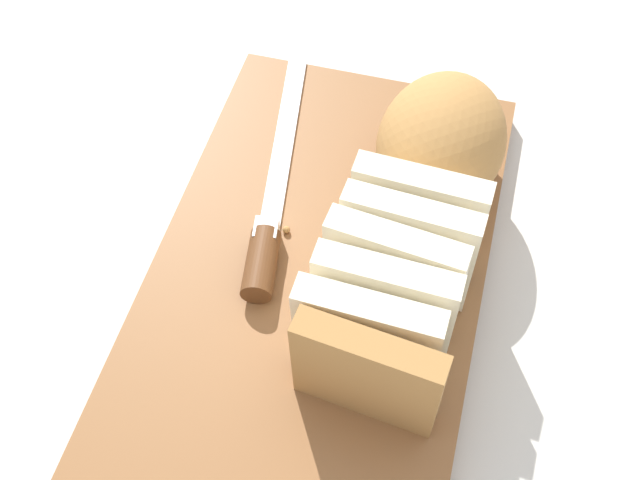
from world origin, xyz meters
name	(u,v)px	position (x,y,z in m)	size (l,w,h in m)	color
ground_plane	(320,278)	(0.00, 0.00, 0.00)	(3.00, 3.00, 0.00)	beige
cutting_board	(320,270)	(0.00, 0.00, 0.01)	(0.43, 0.26, 0.02)	brown
bread_loaf	(419,206)	(-0.04, 0.07, 0.07)	(0.30, 0.12, 0.09)	#A8753D
bread_knife	(267,232)	(-0.01, -0.05, 0.03)	(0.27, 0.07, 0.02)	silver
crumb_near_knife	(286,230)	(-0.02, -0.03, 0.03)	(0.01, 0.01, 0.01)	#A8753D
crumb_near_loaf	(350,279)	(0.01, 0.03, 0.03)	(0.01, 0.01, 0.01)	#A8753D
crumb_stray_left	(259,296)	(0.05, -0.04, 0.03)	(0.01, 0.01, 0.01)	#A8753D
crumb_stray_right	(363,302)	(0.03, 0.04, 0.02)	(0.00, 0.00, 0.00)	#A8753D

